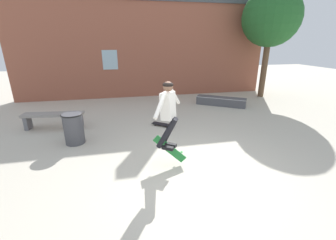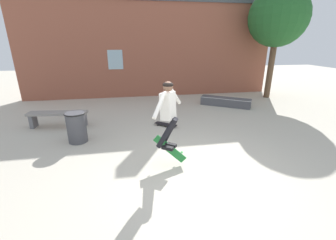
{
  "view_description": "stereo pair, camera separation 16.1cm",
  "coord_description": "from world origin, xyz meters",
  "px_view_note": "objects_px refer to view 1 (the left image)",
  "views": [
    {
      "loc": [
        -1.37,
        -3.95,
        2.73
      ],
      "look_at": [
        -0.42,
        0.45,
        1.13
      ],
      "focal_mm": 24.0,
      "sensor_mm": 36.0,
      "label": 1
    },
    {
      "loc": [
        -1.21,
        -3.98,
        2.73
      ],
      "look_at": [
        -0.42,
        0.45,
        1.13
      ],
      "focal_mm": 24.0,
      "sensor_mm": 36.0,
      "label": 2
    }
  ],
  "objects_px": {
    "park_bench": "(53,117)",
    "skater": "(168,110)",
    "trash_bin": "(74,128)",
    "skate_ledge": "(221,101)",
    "skateboard_flipping": "(170,149)",
    "skateboard_resting": "(163,124)",
    "tree_right": "(271,18)"
  },
  "relations": [
    {
      "from": "trash_bin",
      "to": "skateboard_resting",
      "type": "bearing_deg",
      "value": 15.91
    },
    {
      "from": "trash_bin",
      "to": "skateboard_flipping",
      "type": "bearing_deg",
      "value": -35.39
    },
    {
      "from": "trash_bin",
      "to": "skateboard_resting",
      "type": "xyz_separation_m",
      "value": [
        2.66,
        0.76,
        -0.38
      ]
    },
    {
      "from": "park_bench",
      "to": "trash_bin",
      "type": "distance_m",
      "value": 1.58
    },
    {
      "from": "skater",
      "to": "skateboard_flipping",
      "type": "height_order",
      "value": "skater"
    },
    {
      "from": "skateboard_resting",
      "to": "trash_bin",
      "type": "bearing_deg",
      "value": -125.31
    },
    {
      "from": "trash_bin",
      "to": "tree_right",
      "type": "bearing_deg",
      "value": 24.92
    },
    {
      "from": "park_bench",
      "to": "skater",
      "type": "relative_size",
      "value": 1.3
    },
    {
      "from": "tree_right",
      "to": "skater",
      "type": "distance_m",
      "value": 8.64
    },
    {
      "from": "park_bench",
      "to": "skater",
      "type": "bearing_deg",
      "value": -37.99
    },
    {
      "from": "trash_bin",
      "to": "skater",
      "type": "height_order",
      "value": "skater"
    },
    {
      "from": "skate_ledge",
      "to": "skater",
      "type": "relative_size",
      "value": 1.37
    },
    {
      "from": "trash_bin",
      "to": "skateboard_resting",
      "type": "height_order",
      "value": "trash_bin"
    },
    {
      "from": "skateboard_flipping",
      "to": "skateboard_resting",
      "type": "xyz_separation_m",
      "value": [
        0.31,
        2.42,
        -0.32
      ]
    },
    {
      "from": "park_bench",
      "to": "skater",
      "type": "xyz_separation_m",
      "value": [
        3.14,
        -3.1,
        0.98
      ]
    },
    {
      "from": "skate_ledge",
      "to": "trash_bin",
      "type": "height_order",
      "value": "trash_bin"
    },
    {
      "from": "skater",
      "to": "skateboard_resting",
      "type": "bearing_deg",
      "value": 116.92
    },
    {
      "from": "trash_bin",
      "to": "skateboard_flipping",
      "type": "height_order",
      "value": "trash_bin"
    },
    {
      "from": "skateboard_flipping",
      "to": "tree_right",
      "type": "bearing_deg",
      "value": 63.15
    },
    {
      "from": "tree_right",
      "to": "skateboard_resting",
      "type": "bearing_deg",
      "value": -151.27
    },
    {
      "from": "trash_bin",
      "to": "skate_ledge",
      "type": "bearing_deg",
      "value": 25.89
    },
    {
      "from": "skate_ledge",
      "to": "skateboard_resting",
      "type": "distance_m",
      "value": 3.6
    },
    {
      "from": "trash_bin",
      "to": "skater",
      "type": "bearing_deg",
      "value": -37.66
    },
    {
      "from": "skateboard_resting",
      "to": "skate_ledge",
      "type": "bearing_deg",
      "value": 72.32
    },
    {
      "from": "park_bench",
      "to": "skateboard_flipping",
      "type": "distance_m",
      "value": 4.38
    },
    {
      "from": "trash_bin",
      "to": "skateboard_resting",
      "type": "distance_m",
      "value": 2.79
    },
    {
      "from": "skater",
      "to": "trash_bin",
      "type": "bearing_deg",
      "value": 177.64
    },
    {
      "from": "skate_ledge",
      "to": "skateboard_resting",
      "type": "bearing_deg",
      "value": -112.69
    },
    {
      "from": "skater",
      "to": "skate_ledge",
      "type": "bearing_deg",
      "value": 88.54
    },
    {
      "from": "park_bench",
      "to": "skate_ledge",
      "type": "distance_m",
      "value": 6.66
    },
    {
      "from": "tree_right",
      "to": "skate_ledge",
      "type": "bearing_deg",
      "value": -157.13
    },
    {
      "from": "tree_right",
      "to": "skate_ledge",
      "type": "distance_m",
      "value": 4.6
    }
  ]
}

